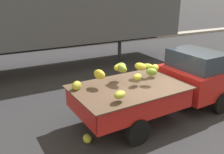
{
  "coord_description": "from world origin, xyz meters",
  "views": [
    {
      "loc": [
        -4.08,
        -4.81,
        3.4
      ],
      "look_at": [
        -1.27,
        0.6,
        1.22
      ],
      "focal_mm": 39.24,
      "sensor_mm": 36.0,
      "label": 1
    }
  ],
  "objects": [
    {
      "name": "semi_trailer",
      "position": [
        -1.44,
        5.84,
        2.54
      ],
      "size": [
        12.05,
        2.83,
        3.95
      ],
      "rotation": [
        0.0,
        0.0,
        0.02
      ],
      "color": "#4C5156",
      "rests_on": "ground"
    },
    {
      "name": "ground",
      "position": [
        0.0,
        0.0,
        0.0
      ],
      "size": [
        220.0,
        220.0,
        0.0
      ],
      "primitive_type": "plane",
      "color": "#28282B"
    },
    {
      "name": "fallen_banana_bunch_near_tailgate",
      "position": [
        -2.32,
        -0.16,
        0.09
      ],
      "size": [
        0.25,
        0.33,
        0.18
      ],
      "primitive_type": "ellipsoid",
      "rotation": [
        0.0,
        0.0,
        4.52
      ],
      "color": "#A2AD30",
      "rests_on": "ground"
    },
    {
      "name": "curb_strip",
      "position": [
        0.0,
        10.03,
        0.08
      ],
      "size": [
        80.0,
        0.8,
        0.16
      ],
      "primitive_type": "cube",
      "color": "gray",
      "rests_on": "ground"
    },
    {
      "name": "pickup_truck",
      "position": [
        0.97,
        0.23,
        0.89
      ],
      "size": [
        5.16,
        2.14,
        1.7
      ],
      "rotation": [
        0.0,
        0.0,
        0.06
      ],
      "color": "#B21E19",
      "rests_on": "ground"
    }
  ]
}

